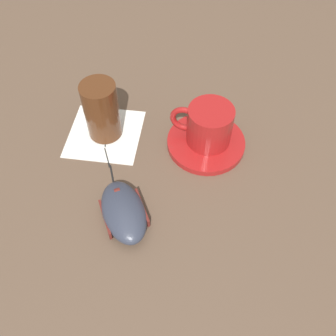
{
  "coord_description": "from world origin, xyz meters",
  "views": [
    {
      "loc": [
        -0.14,
        0.37,
        0.52
      ],
      "look_at": [
        -0.06,
        0.02,
        0.03
      ],
      "focal_mm": 40.0,
      "sensor_mm": 36.0,
      "label": 1
    }
  ],
  "objects_px": {
    "computer_mouse": "(124,212)",
    "coffee_cup": "(208,125)",
    "saucer": "(206,143)",
    "drinking_glass": "(102,111)"
  },
  "relations": [
    {
      "from": "coffee_cup",
      "to": "drinking_glass",
      "type": "xyz_separation_m",
      "value": [
        0.18,
        0.02,
        0.01
      ]
    },
    {
      "from": "saucer",
      "to": "drinking_glass",
      "type": "xyz_separation_m",
      "value": [
        0.18,
        0.01,
        0.05
      ]
    },
    {
      "from": "saucer",
      "to": "coffee_cup",
      "type": "relative_size",
      "value": 1.27
    },
    {
      "from": "computer_mouse",
      "to": "drinking_glass",
      "type": "xyz_separation_m",
      "value": [
        0.09,
        -0.16,
        0.04
      ]
    },
    {
      "from": "saucer",
      "to": "coffee_cup",
      "type": "bearing_deg",
      "value": -87.82
    },
    {
      "from": "coffee_cup",
      "to": "computer_mouse",
      "type": "relative_size",
      "value": 0.83
    },
    {
      "from": "saucer",
      "to": "coffee_cup",
      "type": "height_order",
      "value": "coffee_cup"
    },
    {
      "from": "computer_mouse",
      "to": "coffee_cup",
      "type": "bearing_deg",
      "value": -118.42
    },
    {
      "from": "saucer",
      "to": "computer_mouse",
      "type": "bearing_deg",
      "value": 60.91
    },
    {
      "from": "drinking_glass",
      "to": "computer_mouse",
      "type": "bearing_deg",
      "value": 118.2
    }
  ]
}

